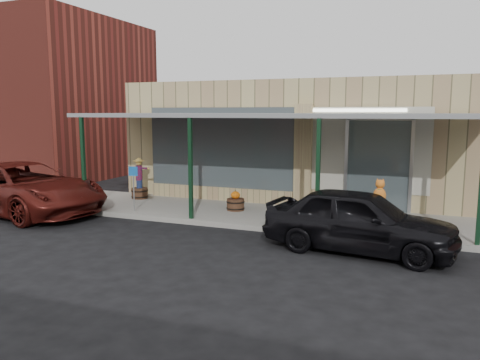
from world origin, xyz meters
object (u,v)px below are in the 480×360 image
at_px(handicap_sign, 134,183).
at_px(car_maroon, 23,188).
at_px(parked_sedan, 359,220).
at_px(barrel_scarecrow, 139,185).
at_px(barrel_pumpkin, 235,203).

distance_m(handicap_sign, car_maroon, 3.59).
relative_size(handicap_sign, parked_sedan, 0.31).
bearing_deg(car_maroon, barrel_scarecrow, -31.28).
relative_size(barrel_scarecrow, handicap_sign, 1.05).
bearing_deg(car_maroon, parked_sedan, -82.37).
xyz_separation_m(barrel_pumpkin, handicap_sign, (-2.82, -1.25, 0.66)).
distance_m(handicap_sign, parked_sedan, 6.97).
height_order(barrel_pumpkin, handicap_sign, handicap_sign).
bearing_deg(handicap_sign, car_maroon, -174.73).
height_order(barrel_scarecrow, parked_sedan, barrel_scarecrow).
bearing_deg(barrel_pumpkin, car_maroon, -160.92).
bearing_deg(handicap_sign, barrel_scarecrow, 109.39).
xyz_separation_m(parked_sedan, car_maroon, (-10.30, 0.34, 0.07)).
height_order(handicap_sign, car_maroon, car_maroon).
bearing_deg(handicap_sign, barrel_pumpkin, 14.22).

